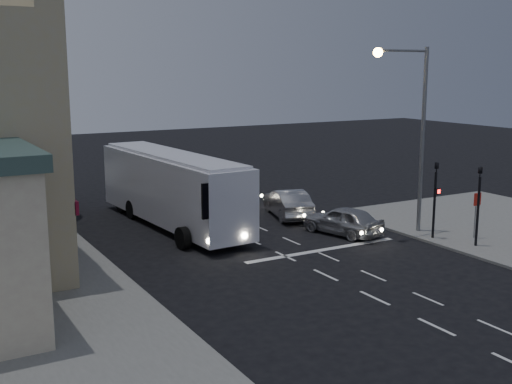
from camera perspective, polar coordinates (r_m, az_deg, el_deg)
ground at (r=26.69m, az=4.94°, el=-6.79°), size 120.00×120.00×0.00m
road_markings at (r=30.00m, az=3.37°, el=-4.75°), size 8.00×30.55×0.01m
tour_bus at (r=33.48m, az=-7.49°, el=0.45°), size 3.40×12.62×3.83m
car_suv at (r=32.02m, az=7.73°, el=-2.51°), size 2.71×4.52×1.44m
car_sedan_a at (r=35.52m, az=2.84°, el=-0.99°), size 2.89×4.99×1.56m
car_sedan_b at (r=40.20m, az=-2.15°, el=0.34°), size 3.46×5.39×1.45m
car_sedan_c at (r=44.83m, az=-4.52°, el=1.49°), size 3.85×6.05×1.55m
car_extra at (r=49.39m, az=-6.73°, el=2.19°), size 1.57×4.10×1.33m
traffic_signal_main at (r=31.48m, az=15.66°, el=0.11°), size 0.25×0.35×4.10m
traffic_signal_side at (r=30.67m, az=19.20°, el=-0.37°), size 0.18×0.15×4.10m
regulatory_sign at (r=32.19m, az=19.00°, el=-1.34°), size 0.45×0.12×2.20m
streetlight at (r=31.88m, az=13.82°, el=6.35°), size 3.32×0.44×9.00m
street_tree at (r=36.61m, az=-19.69°, el=4.64°), size 4.00×4.00×6.20m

